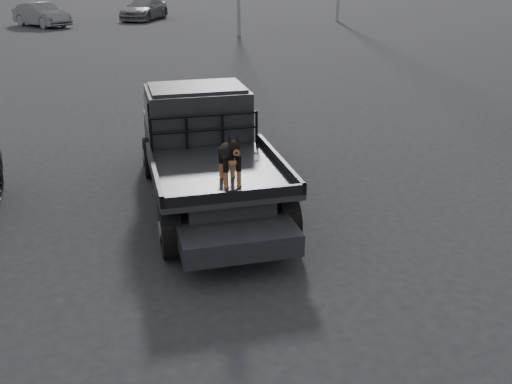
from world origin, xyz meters
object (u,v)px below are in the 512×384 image
object	(u,v)px
distant_car_b	(144,9)
flatbed_ute	(208,177)
dog	(229,158)
distant_car_a	(41,15)

from	to	relation	value
distant_car_b	flatbed_ute	bearing A→B (deg)	-64.71
dog	distant_car_a	size ratio (longest dim) A/B	0.18
dog	distant_car_a	world-z (taller)	dog
flatbed_ute	distant_car_a	world-z (taller)	distant_car_a
flatbed_ute	distant_car_b	world-z (taller)	distant_car_b
flatbed_ute	distant_car_b	size ratio (longest dim) A/B	1.16
dog	distant_car_a	xyz separation A→B (m)	(-5.13, 29.72, -0.61)
distant_car_a	distant_car_b	bearing A→B (deg)	-15.13
distant_car_a	dog	bearing A→B (deg)	-116.57
flatbed_ute	distant_car_a	xyz separation A→B (m)	(-5.06, 28.27, 0.22)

